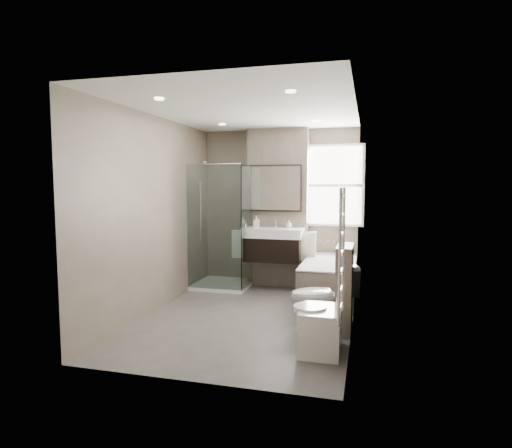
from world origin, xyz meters
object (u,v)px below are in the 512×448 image
(bathtub, at_px, (330,278))
(bidet, at_px, (320,329))
(vanity, at_px, (273,244))
(toilet, at_px, (323,297))

(bathtub, distance_m, bidet, 2.06)
(bidet, bearing_deg, vanity, 113.09)
(vanity, bearing_deg, toilet, -60.23)
(vanity, bearing_deg, bathtub, -19.37)
(bathtub, distance_m, toilet, 1.37)
(bathtub, bearing_deg, vanity, 160.63)
(toilet, xyz_separation_m, bidet, (0.04, -0.68, -0.15))
(vanity, xyz_separation_m, bidet, (1.01, -2.38, -0.50))
(vanity, height_order, toilet, vanity)
(vanity, height_order, bidet, vanity)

